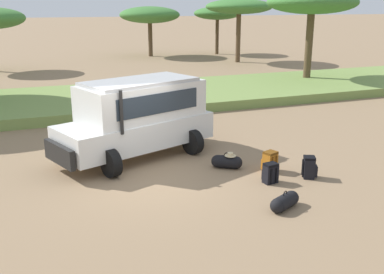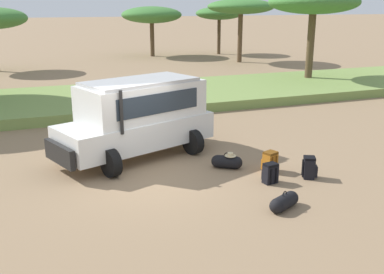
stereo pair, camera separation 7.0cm
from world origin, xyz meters
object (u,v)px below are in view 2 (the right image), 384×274
Objects in this scene: acacia_tree_right_mid at (314,3)px; backpack_near_rear_wheel at (270,162)px; safari_vehicle at (139,117)px; acacia_tree_far_right at (241,7)px; backpack_beside_front_wheel at (270,173)px; acacia_tree_distant_right at (219,14)px; backpack_cluster_center at (309,168)px; acacia_tree_centre_back at (152,15)px; duffel_bag_soft_canvas at (284,202)px; duffel_bag_low_black_case at (227,162)px.

backpack_near_rear_wheel is at bearing -128.71° from acacia_tree_right_mid.
safari_vehicle is 4.28m from backpack_near_rear_wheel.
safari_vehicle is 24.88m from acacia_tree_far_right.
backpack_near_rear_wheel is (3.17, -2.69, -1.00)m from safari_vehicle.
backpack_beside_front_wheel is at bearing -51.64° from safari_vehicle.
acacia_tree_far_right reaches higher than acacia_tree_distant_right.
backpack_beside_front_wheel is (2.74, -3.46, -1.02)m from safari_vehicle.
backpack_beside_front_wheel is 0.91× the size of backpack_cluster_center.
backpack_near_rear_wheel is 0.11× the size of acacia_tree_centre_back.
backpack_near_rear_wheel is (0.43, 0.76, 0.02)m from backpack_beside_front_wheel.
safari_vehicle is 5.94× the size of duffel_bag_soft_canvas.
duffel_bag_soft_canvas is at bearing -112.34° from backpack_near_rear_wheel.
backpack_beside_front_wheel is 1.58m from duffel_bag_low_black_case.
safari_vehicle is at bearing 136.71° from duffel_bag_low_black_case.
backpack_cluster_center reaches higher than duffel_bag_soft_canvas.
acacia_tree_far_right is 6.41m from acacia_tree_distant_right.
acacia_tree_distant_right is (11.97, 30.25, 3.50)m from backpack_beside_front_wheel.
backpack_near_rear_wheel is 0.11× the size of acacia_tree_far_right.
backpack_near_rear_wheel is 2.49m from duffel_bag_soft_canvas.
backpack_near_rear_wheel is at bearing -111.37° from acacia_tree_distant_right.
safari_vehicle is 16.07m from acacia_tree_right_mid.
duffel_bag_soft_canvas is at bearing -114.39° from acacia_tree_far_right.
backpack_cluster_center is 31.26m from acacia_tree_centre_back.
acacia_tree_right_mid is at bearing 51.29° from backpack_near_rear_wheel.
backpack_cluster_center is 26.27m from acacia_tree_far_right.
acacia_tree_right_mid is (4.50, -18.03, 1.01)m from acacia_tree_centre_back.
safari_vehicle is 0.98× the size of acacia_tree_far_right.
safari_vehicle is 4.53m from backpack_beside_front_wheel.
duffel_bag_soft_canvas is (-0.95, -2.30, -0.12)m from backpack_near_rear_wheel.
acacia_tree_far_right is 1.24× the size of acacia_tree_distant_right.
backpack_cluster_center is 32.36m from acacia_tree_distant_right.
backpack_cluster_center is 1.03× the size of backpack_near_rear_wheel.
acacia_tree_right_mid is at bearing 46.67° from duffel_bag_low_black_case.
backpack_cluster_center reaches higher than duffel_bag_low_black_case.
acacia_tree_centre_back is 1.02× the size of acacia_tree_right_mid.
duffel_bag_low_black_case is at bearing -43.29° from safari_vehicle.
safari_vehicle is 30.66m from acacia_tree_distant_right.
backpack_near_rear_wheel is 15.88m from acacia_tree_right_mid.
acacia_tree_far_right reaches higher than backpack_beside_front_wheel.
acacia_tree_far_right is at bearing 65.41° from backpack_near_rear_wheel.
duffel_bag_soft_canvas is at bearing -111.44° from acacia_tree_distant_right.
duffel_bag_low_black_case is (2.13, -2.01, -1.10)m from safari_vehicle.
safari_vehicle is at bearing -144.07° from acacia_tree_right_mid.
duffel_bag_low_black_case is 0.19× the size of acacia_tree_distant_right.
backpack_near_rear_wheel is (-0.77, 0.84, -0.01)m from backpack_cluster_center.
acacia_tree_far_right is at bearing 65.61° from duffel_bag_soft_canvas.
backpack_beside_front_wheel is 16.73m from acacia_tree_right_mid.
acacia_tree_right_mid is (8.77, 12.75, 4.40)m from backpack_cluster_center.
acacia_tree_far_right reaches higher than backpack_cluster_center.
acacia_tree_distant_right reaches higher than safari_vehicle.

